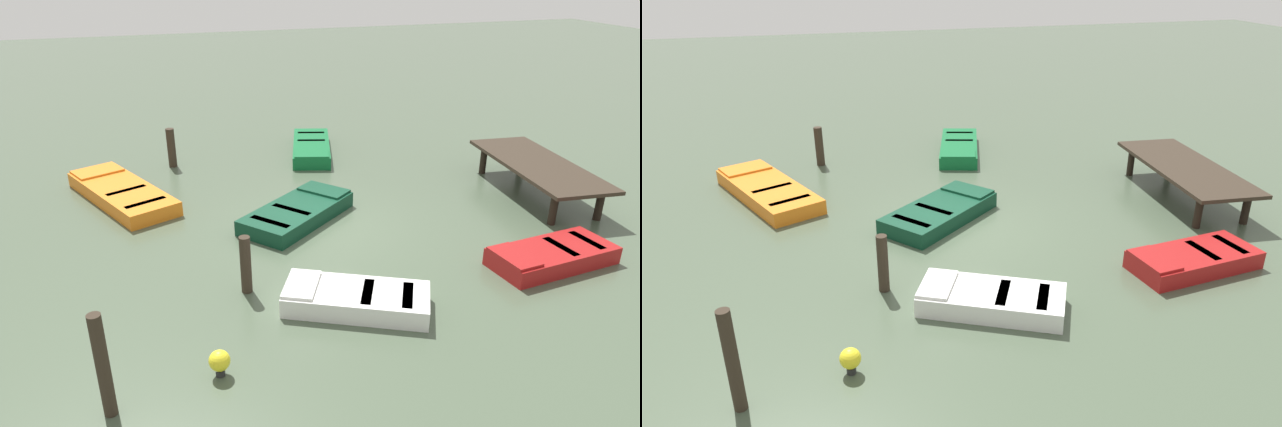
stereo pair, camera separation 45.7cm
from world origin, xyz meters
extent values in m
plane|color=#475642|center=(0.00, 0.00, 0.00)|extent=(80.00, 80.00, 0.00)
cube|color=#33281E|center=(-0.21, 6.56, 0.90)|extent=(5.03, 2.34, 0.10)
cylinder|color=black|center=(1.80, 7.03, 0.42)|extent=(0.20, 0.20, 0.85)
cylinder|color=black|center=(1.67, 5.72, 0.42)|extent=(0.20, 0.20, 0.85)
cylinder|color=black|center=(-2.09, 7.40, 0.42)|extent=(0.20, 0.20, 0.85)
cylinder|color=black|center=(-2.21, 6.08, 0.42)|extent=(0.20, 0.20, 0.85)
cube|color=maroon|center=(3.46, 4.36, 0.20)|extent=(1.55, 2.96, 0.40)
cube|color=black|center=(3.46, 4.36, 0.34)|extent=(1.23, 2.51, 0.04)
cube|color=maroon|center=(3.58, 3.26, 0.43)|extent=(1.18, 0.75, 0.06)
cube|color=black|center=(3.43, 4.57, 0.38)|extent=(0.99, 0.31, 0.04)
cube|color=black|center=(3.35, 5.35, 0.38)|extent=(0.99, 0.31, 0.04)
cube|color=#0F602D|center=(-5.70, 1.48, 0.20)|extent=(3.67, 2.14, 0.40)
cube|color=orange|center=(-5.70, 1.48, 0.34)|extent=(3.10, 1.74, 0.04)
cube|color=#0F602D|center=(-4.40, 1.10, 0.43)|extent=(1.04, 1.27, 0.06)
cube|color=#B06E1E|center=(-5.95, 1.55, 0.38)|extent=(0.46, 0.98, 0.04)
cube|color=#B06E1E|center=(-6.87, 1.82, 0.38)|extent=(0.46, 0.98, 0.04)
cube|color=orange|center=(-3.30, -4.80, 0.20)|extent=(4.42, 3.04, 0.40)
cube|color=black|center=(-3.30, -4.80, 0.34)|extent=(3.71, 2.49, 0.04)
cube|color=orange|center=(-4.79, -5.46, 0.43)|extent=(1.38, 1.58, 0.06)
cube|color=black|center=(-3.02, -4.67, 0.38)|extent=(0.65, 1.12, 0.04)
cube|color=black|center=(-1.96, -4.20, 0.38)|extent=(0.65, 1.12, 0.04)
cube|color=silver|center=(3.81, -0.45, 0.20)|extent=(2.36, 3.06, 0.40)
cube|color=#334772|center=(3.81, -0.45, 0.34)|extent=(1.93, 2.57, 0.04)
cube|color=silver|center=(3.32, -1.43, 0.43)|extent=(1.26, 1.05, 0.06)
cube|color=navy|center=(3.91, -0.26, 0.38)|extent=(0.94, 0.61, 0.04)
cube|color=navy|center=(4.26, 0.43, 0.38)|extent=(0.94, 0.61, 0.04)
cube|color=#0C3823|center=(-0.52, -0.46, 0.20)|extent=(3.17, 3.44, 0.40)
cube|color=maroon|center=(-0.52, -0.46, 0.34)|extent=(2.62, 2.86, 0.04)
cube|color=#0C3823|center=(-1.32, 0.52, 0.43)|extent=(1.47, 1.38, 0.06)
cube|color=maroon|center=(-0.37, -0.65, 0.38)|extent=(1.01, 0.87, 0.04)
cube|color=maroon|center=(0.19, -1.34, 0.38)|extent=(1.01, 0.87, 0.04)
cylinder|color=#33281E|center=(2.56, -2.38, 0.63)|extent=(0.23, 0.23, 1.25)
cylinder|color=#33281E|center=(5.41, -5.03, 0.89)|extent=(0.21, 0.21, 1.78)
cylinder|color=#33281E|center=(-5.78, -3.21, 0.63)|extent=(0.26, 0.26, 1.26)
cylinder|color=#262626|center=(5.03, -3.31, 0.06)|extent=(0.16, 0.16, 0.12)
sphere|color=yellow|center=(5.03, -3.31, 0.30)|extent=(0.36, 0.36, 0.36)
camera|label=1|loc=(12.96, -4.08, 6.44)|focal=33.02mm
camera|label=2|loc=(13.09, -3.64, 6.44)|focal=33.02mm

